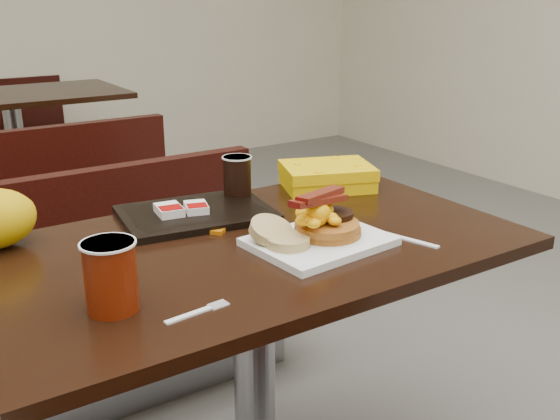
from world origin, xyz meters
TOP-DOWN VIEW (x-y plane):
  - table_near at (0.00, 0.00)m, footprint 1.20×0.70m
  - bench_near_n at (0.00, 0.70)m, footprint 1.00×0.46m
  - table_far at (0.00, 2.60)m, footprint 1.20×0.70m
  - bench_far_s at (0.00, 1.90)m, footprint 1.00×0.46m
  - platter at (0.11, -0.10)m, footprint 0.31×0.25m
  - pancake_stack at (0.14, -0.09)m, footprint 0.17×0.17m
  - sausage_patty at (0.17, -0.07)m, footprint 0.10×0.10m
  - scrambled_eggs at (0.11, -0.10)m, footprint 0.12×0.11m
  - bacon_strips at (0.11, -0.10)m, footprint 0.20×0.13m
  - muffin_bottom at (0.03, -0.10)m, footprint 0.12×0.12m
  - muffin_top at (0.02, -0.05)m, footprint 0.12×0.12m
  - coffee_cup_near at (-0.37, -0.14)m, footprint 0.10×0.10m
  - fork at (-0.27, -0.24)m, footprint 0.13×0.04m
  - knife at (0.30, -0.18)m, footprint 0.06×0.16m
  - condiment_syrup at (-0.04, 0.09)m, footprint 0.05×0.05m
  - condiment_ketchup at (-0.03, 0.12)m, footprint 0.04×0.03m
  - tray at (-0.03, 0.22)m, footprint 0.39×0.30m
  - hashbrown_sleeve_left at (-0.10, 0.23)m, footprint 0.07×0.09m
  - hashbrown_sleeve_right at (-0.03, 0.22)m, footprint 0.07×0.08m
  - coffee_cup_far at (0.12, 0.29)m, footprint 0.08×0.08m
  - clamshell at (0.39, 0.25)m, footprint 0.30×0.26m

SIDE VIEW (x-z plane):
  - bench_near_n at x=0.00m, z-range 0.00..0.72m
  - bench_far_s at x=0.00m, z-range 0.00..0.72m
  - table_near at x=0.00m, z-range 0.00..0.75m
  - table_far at x=0.00m, z-range 0.00..0.75m
  - fork at x=-0.27m, z-range 0.75..0.75m
  - knife at x=0.30m, z-range 0.75..0.75m
  - condiment_syrup at x=-0.04m, z-range 0.75..0.76m
  - condiment_ketchup at x=-0.03m, z-range 0.75..0.76m
  - platter at x=0.11m, z-range 0.75..0.77m
  - tray at x=-0.03m, z-range 0.75..0.77m
  - hashbrown_sleeve_right at x=-0.03m, z-range 0.77..0.79m
  - hashbrown_sleeve_left at x=-0.10m, z-range 0.77..0.79m
  - muffin_bottom at x=0.03m, z-range 0.77..0.79m
  - pancake_stack at x=0.14m, z-range 0.77..0.80m
  - clamshell at x=0.39m, z-range 0.75..0.82m
  - muffin_top at x=0.02m, z-range 0.76..0.82m
  - sausage_patty at x=0.17m, z-range 0.80..0.81m
  - coffee_cup_near at x=-0.37m, z-range 0.75..0.88m
  - coffee_cup_far at x=0.12m, z-range 0.77..0.87m
  - scrambled_eggs at x=0.11m, z-range 0.80..0.85m
  - bacon_strips at x=0.11m, z-range 0.85..0.86m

